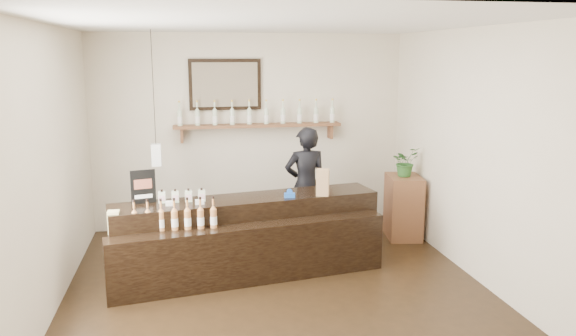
{
  "coord_description": "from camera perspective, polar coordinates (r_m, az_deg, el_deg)",
  "views": [
    {
      "loc": [
        -0.92,
        -5.59,
        2.5
      ],
      "look_at": [
        0.23,
        0.7,
        1.2
      ],
      "focal_mm": 35.0,
      "sensor_mm": 36.0,
      "label": 1
    }
  ],
  "objects": [
    {
      "name": "back_wall_decor",
      "position": [
        8.03,
        -4.94,
        6.14
      ],
      "size": [
        2.66,
        0.96,
        1.69
      ],
      "color": "brown",
      "rests_on": "ground"
    },
    {
      "name": "ground",
      "position": [
        6.19,
        -0.97,
        -12.36
      ],
      "size": [
        5.0,
        5.0,
        0.0
      ],
      "primitive_type": "plane",
      "color": "black",
      "rests_on": "ground"
    },
    {
      "name": "tape_dispenser",
      "position": [
        6.5,
        0.16,
        -2.69
      ],
      "size": [
        0.13,
        0.06,
        0.1
      ],
      "color": "blue",
      "rests_on": "counter"
    },
    {
      "name": "potted_plant",
      "position": [
        7.79,
        11.82,
        0.63
      ],
      "size": [
        0.46,
        0.43,
        0.4
      ],
      "primitive_type": "imported",
      "rotation": [
        0.0,
        0.0,
        0.4
      ],
      "color": "#295A24",
      "rests_on": "side_cabinet"
    },
    {
      "name": "counter",
      "position": [
        6.55,
        -4.08,
        -7.17
      ],
      "size": [
        3.16,
        1.33,
        1.02
      ],
      "color": "black",
      "rests_on": "ground"
    },
    {
      "name": "promo_sign",
      "position": [
        6.43,
        -14.5,
        -1.86
      ],
      "size": [
        0.27,
        0.08,
        0.38
      ],
      "color": "black",
      "rests_on": "counter"
    },
    {
      "name": "room_shell",
      "position": [
        5.72,
        -1.03,
        3.45
      ],
      "size": [
        5.0,
        5.0,
        5.0
      ],
      "color": "beige",
      "rests_on": "ground"
    },
    {
      "name": "shopkeeper",
      "position": [
        7.48,
        1.82,
        -0.99
      ],
      "size": [
        0.67,
        0.46,
        1.77
      ],
      "primitive_type": "imported",
      "rotation": [
        0.0,
        0.0,
        3.19
      ],
      "color": "black",
      "rests_on": "ground"
    },
    {
      "name": "side_cabinet",
      "position": [
        7.93,
        11.64,
        -3.88
      ],
      "size": [
        0.52,
        0.65,
        0.87
      ],
      "color": "brown",
      "rests_on": "ground"
    },
    {
      "name": "paper_bag",
      "position": [
        6.58,
        3.55,
        -1.48
      ],
      "size": [
        0.17,
        0.15,
        0.32
      ],
      "color": "#9A724A",
      "rests_on": "counter"
    }
  ]
}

